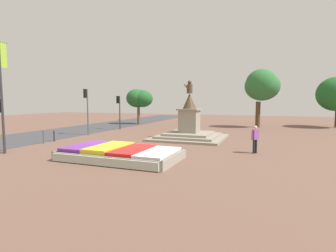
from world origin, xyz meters
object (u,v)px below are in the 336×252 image
object	(u,v)px
statue_monument	(189,129)
traffic_light_mid_block	(87,103)
flower_planter	(119,154)
banner_pole	(1,88)
kerb_bollard_mid_a	(4,143)
traffic_light_near_crossing	(1,116)
pedestrian_with_handbag	(255,137)
kerb_bollard_mid_b	(44,136)
traffic_light_far_corner	(119,106)
kerb_bollard_north	(54,135)

from	to	relation	value
statue_monument	traffic_light_mid_block	distance (m)	9.65
flower_planter	banner_pole	xyz separation A→B (m)	(-7.16, -1.07, 3.55)
statue_monument	kerb_bollard_mid_a	distance (m)	13.05
traffic_light_near_crossing	pedestrian_with_handbag	size ratio (longest dim) A/B	1.95
statue_monument	kerb_bollard_mid_b	world-z (taller)	statue_monument
statue_monument	traffic_light_mid_block	size ratio (longest dim) A/B	1.36
statue_monument	pedestrian_with_handbag	world-z (taller)	statue_monument
statue_monument	kerb_bollard_mid_b	xyz separation A→B (m)	(-9.24, -6.16, -0.30)
banner_pole	traffic_light_mid_block	bearing A→B (deg)	95.66
flower_planter	pedestrian_with_handbag	world-z (taller)	pedestrian_with_handbag
traffic_light_mid_block	traffic_light_far_corner	xyz separation A→B (m)	(0.18, 5.21, -0.39)
statue_monument	kerb_bollard_north	xyz separation A→B (m)	(-9.31, -5.08, -0.37)
traffic_light_near_crossing	kerb_bollard_north	world-z (taller)	traffic_light_near_crossing
statue_monument	banner_pole	size ratio (longest dim) A/B	0.82
statue_monument	flower_planter	bearing A→B (deg)	-98.79
kerb_bollard_north	traffic_light_far_corner	bearing A→B (deg)	89.27
flower_planter	traffic_light_mid_block	distance (m)	11.42
banner_pole	kerb_bollard_north	world-z (taller)	banner_pole
kerb_bollard_north	statue_monument	bearing A→B (deg)	28.61
traffic_light_mid_block	kerb_bollard_mid_b	world-z (taller)	traffic_light_mid_block
traffic_light_far_corner	kerb_bollard_north	size ratio (longest dim) A/B	4.20
traffic_light_near_crossing	pedestrian_with_handbag	bearing A→B (deg)	19.89
banner_pole	kerb_bollard_north	distance (m)	5.85
traffic_light_near_crossing	kerb_bollard_north	distance (m)	4.89
flower_planter	banner_pole	distance (m)	8.06
kerb_bollard_mid_b	kerb_bollard_mid_a	bearing A→B (deg)	-89.02
traffic_light_near_crossing	traffic_light_far_corner	bearing A→B (deg)	91.53
traffic_light_mid_block	pedestrian_with_handbag	xyz separation A→B (m)	(14.70, -3.48, -1.95)
flower_planter	kerb_bollard_mid_a	bearing A→B (deg)	-175.97
traffic_light_mid_block	kerb_bollard_north	size ratio (longest dim) A/B	4.81
traffic_light_mid_block	kerb_bollard_mid_a	size ratio (longest dim) A/B	4.61
kerb_bollard_mid_b	traffic_light_far_corner	bearing A→B (deg)	89.74
pedestrian_with_handbag	kerb_bollard_north	xyz separation A→B (m)	(-14.64, -0.59, -0.49)
banner_pole	statue_monument	bearing A→B (deg)	48.97
traffic_light_mid_block	kerb_bollard_north	xyz separation A→B (m)	(0.06, -4.07, -2.44)
traffic_light_near_crossing	kerb_bollard_mid_b	bearing A→B (deg)	96.91
pedestrian_with_handbag	traffic_light_mid_block	bearing A→B (deg)	166.70
kerb_bollard_north	banner_pole	bearing A→B (deg)	-80.27
pedestrian_with_handbag	kerb_bollard_mid_b	size ratio (longest dim) A/B	1.64
statue_monument	traffic_light_mid_block	world-z (taller)	statue_monument
traffic_light_mid_block	pedestrian_with_handbag	bearing A→B (deg)	-13.30
traffic_light_far_corner	kerb_bollard_north	distance (m)	9.50
statue_monument	traffic_light_far_corner	bearing A→B (deg)	155.45
traffic_light_far_corner	kerb_bollard_mid_b	world-z (taller)	traffic_light_far_corner
flower_planter	traffic_light_mid_block	xyz separation A→B (m)	(-8.03, 7.70, 2.59)
flower_planter	kerb_bollard_north	world-z (taller)	kerb_bollard_north
traffic_light_mid_block	banner_pole	bearing A→B (deg)	-84.34
flower_planter	kerb_bollard_mid_b	distance (m)	8.29
flower_planter	pedestrian_with_handbag	bearing A→B (deg)	32.28
flower_planter	kerb_bollard_mid_a	size ratio (longest dim) A/B	6.89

